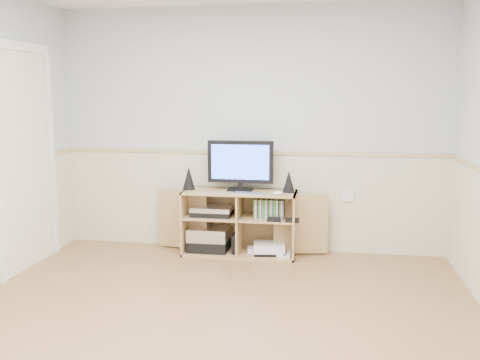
# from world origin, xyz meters

# --- Properties ---
(room) EXTENTS (4.04, 4.54, 2.54)m
(room) POSITION_xyz_m (-0.06, 0.12, 1.22)
(room) COLOR #A97B4B
(room) RESTS_ON ground
(media_cabinet) EXTENTS (1.77, 0.43, 0.65)m
(media_cabinet) POSITION_xyz_m (-0.07, 2.06, 0.33)
(media_cabinet) COLOR tan
(media_cabinet) RESTS_ON floor
(monitor) EXTENTS (0.67, 0.18, 0.51)m
(monitor) POSITION_xyz_m (-0.07, 2.05, 0.93)
(monitor) COLOR black
(monitor) RESTS_ON media_cabinet
(speaker_left) EXTENTS (0.13, 0.13, 0.24)m
(speaker_left) POSITION_xyz_m (-0.61, 2.03, 0.77)
(speaker_left) COLOR black
(speaker_left) RESTS_ON media_cabinet
(speaker_right) EXTENTS (0.12, 0.12, 0.22)m
(speaker_right) POSITION_xyz_m (0.42, 2.03, 0.76)
(speaker_right) COLOR black
(speaker_right) RESTS_ON media_cabinet
(keyboard) EXTENTS (0.32, 0.17, 0.01)m
(keyboard) POSITION_xyz_m (0.04, 1.87, 0.66)
(keyboard) COLOR silver
(keyboard) RESTS_ON media_cabinet
(mouse) EXTENTS (0.11, 0.09, 0.04)m
(mouse) POSITION_xyz_m (0.32, 1.87, 0.67)
(mouse) COLOR white
(mouse) RESTS_ON media_cabinet
(av_components) EXTENTS (0.50, 0.30, 0.47)m
(av_components) POSITION_xyz_m (-0.38, 2.01, 0.22)
(av_components) COLOR black
(av_components) RESTS_ON media_cabinet
(game_consoles) EXTENTS (0.46, 0.30, 0.11)m
(game_consoles) POSITION_xyz_m (0.22, 1.99, 0.07)
(game_consoles) COLOR white
(game_consoles) RESTS_ON media_cabinet
(game_cases) EXTENTS (0.30, 0.13, 0.19)m
(game_cases) POSITION_xyz_m (0.23, 1.99, 0.48)
(game_cases) COLOR #3F8C3F
(game_cases) RESTS_ON media_cabinet
(wall_outlet) EXTENTS (0.12, 0.03, 0.12)m
(wall_outlet) POSITION_xyz_m (1.00, 2.23, 0.60)
(wall_outlet) COLOR white
(wall_outlet) RESTS_ON wall_back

